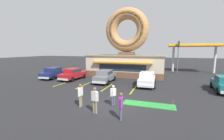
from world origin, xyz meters
TOP-DOWN VIEW (x-y plane):
  - ground_plane at (0.00, 0.00)m, footprint 160.00×160.00m
  - donut_shop_building at (-2.32, 13.94)m, footprint 12.30×6.75m
  - putting_mat at (2.60, 0.97)m, footprint 3.92×1.15m
  - mini_donut_near_left at (1.80, 0.65)m, footprint 0.13×0.13m
  - mini_donut_near_right at (4.11, 1.12)m, footprint 0.13×0.13m
  - mini_donut_mid_left at (2.70, 0.84)m, footprint 0.13×0.13m
  - mini_donut_mid_centre at (3.50, 1.03)m, footprint 0.13×0.13m
  - mini_donut_mid_right at (4.33, 0.70)m, footprint 0.13×0.13m
  - mini_donut_far_left at (2.02, 1.30)m, footprint 0.13×0.13m
  - mini_donut_far_centre at (0.99, 0.92)m, footprint 0.13×0.13m
  - golf_ball at (1.92, 1.05)m, footprint 0.04×0.04m
  - putting_flag_pin at (4.34, 0.96)m, footprint 0.13×0.01m
  - car_navy at (-11.90, 7.66)m, footprint 2.16×4.65m
  - car_white at (1.79, 7.32)m, footprint 2.11×4.62m
  - car_red at (-8.51, 7.63)m, footprint 2.21×4.67m
  - car_grey at (-3.57, 7.44)m, footprint 2.09×4.61m
  - pedestrian_blue_sweater_man at (0.08, -0.04)m, footprint 0.38×0.55m
  - pedestrian_hooded_kid at (-0.63, -1.76)m, footprint 0.58×0.32m
  - pedestrian_leather_jacket_man at (-2.13, -1.05)m, footprint 0.25×0.60m
  - pedestrian_clipboard_woman at (1.25, -2.09)m, footprint 0.34×0.57m
  - trash_bin at (-8.18, 10.51)m, footprint 0.57×0.57m
  - traffic_light_pole at (5.94, 18.68)m, footprint 0.28×0.47m
  - gas_station_canopy at (8.81, 21.22)m, footprint 9.00×4.46m
  - parking_stripe_far_left at (-8.35, 5.00)m, footprint 0.12×3.60m
  - parking_stripe_left at (-5.35, 5.00)m, footprint 0.12×3.60m
  - parking_stripe_mid_left at (-2.35, 5.00)m, footprint 0.12×3.60m
  - parking_stripe_centre at (0.65, 5.00)m, footprint 0.12×3.60m

SIDE VIEW (x-z plane):
  - ground_plane at x=0.00m, z-range 0.00..0.00m
  - parking_stripe_far_left at x=-8.35m, z-range 0.00..0.01m
  - parking_stripe_left at x=-5.35m, z-range 0.00..0.01m
  - parking_stripe_mid_left at x=-2.35m, z-range 0.00..0.01m
  - parking_stripe_centre at x=0.65m, z-range 0.00..0.01m
  - putting_mat at x=2.60m, z-range 0.00..0.03m
  - mini_donut_near_left at x=1.80m, z-range 0.03..0.07m
  - mini_donut_near_right at x=4.11m, z-range 0.03..0.07m
  - mini_donut_mid_left at x=2.70m, z-range 0.03..0.07m
  - mini_donut_mid_centre at x=3.50m, z-range 0.03..0.07m
  - mini_donut_mid_right at x=4.33m, z-range 0.03..0.07m
  - mini_donut_far_left at x=2.02m, z-range 0.03..0.07m
  - mini_donut_far_centre at x=0.99m, z-range 0.03..0.07m
  - golf_ball at x=1.92m, z-range 0.03..0.07m
  - putting_flag_pin at x=4.34m, z-range 0.16..0.71m
  - trash_bin at x=-8.18m, z-range 0.01..0.99m
  - pedestrian_blue_sweater_man at x=0.08m, z-range 0.08..1.64m
  - car_navy at x=-11.90m, z-range 0.07..1.67m
  - car_white at x=1.79m, z-range 0.07..1.67m
  - car_red at x=-8.51m, z-range 0.07..1.67m
  - car_grey at x=-3.57m, z-range 0.07..1.67m
  - pedestrian_clipboard_woman at x=1.25m, z-range 0.09..1.76m
  - pedestrian_leather_jacket_man at x=-2.13m, z-range 0.10..1.82m
  - pedestrian_hooded_kid at x=-0.63m, z-range 0.10..1.86m
  - traffic_light_pole at x=5.94m, z-range 0.81..6.61m
  - donut_shop_building at x=-2.32m, z-range -1.74..9.22m
  - gas_station_canopy at x=8.81m, z-range 2.21..7.51m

